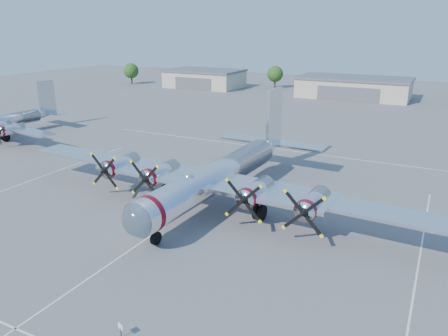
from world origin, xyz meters
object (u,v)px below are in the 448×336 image
at_px(hangar_west, 205,78).
at_px(bomber_west, 2,136).
at_px(tree_far_west, 131,71).
at_px(tree_west, 275,74).
at_px(hangar_center, 354,87).
at_px(main_bomber_b29, 221,202).
at_px(info_placard, 121,328).

xyz_separation_m(hangar_west, bomber_west, (-0.24, -70.73, -2.71)).
xyz_separation_m(tree_far_west, bomber_west, (24.76, -66.77, -4.22)).
relative_size(tree_far_west, tree_west, 1.00).
relative_size(hangar_west, tree_west, 3.40).
relative_size(hangar_center, tree_west, 4.31).
distance_m(main_bomber_b29, info_placard, 22.47).
xyz_separation_m(hangar_west, hangar_center, (45.00, -0.00, -0.00)).
relative_size(hangar_west, bomber_west, 0.70).
height_order(tree_west, bomber_west, tree_west).
bearing_deg(hangar_center, info_placard, -86.35).
height_order(hangar_center, info_placard, hangar_center).
xyz_separation_m(bomber_west, info_placard, (51.72, -30.86, 0.69)).
distance_m(hangar_west, info_placard, 113.90).
bearing_deg(hangar_west, info_placard, -63.13).
bearing_deg(bomber_west, tree_west, 83.33).
distance_m(main_bomber_b29, bomber_west, 47.96).
bearing_deg(hangar_west, hangar_center, -0.00).
distance_m(hangar_west, tree_far_west, 25.36).
xyz_separation_m(hangar_center, info_placard, (6.48, -101.59, -2.02)).
bearing_deg(tree_far_west, bomber_west, -69.65).
bearing_deg(bomber_west, info_placard, -23.08).
xyz_separation_m(tree_far_west, info_placard, (76.48, -97.62, -3.53)).
relative_size(main_bomber_b29, bomber_west, 1.47).
relative_size(tree_far_west, info_placard, 6.79).
distance_m(tree_far_west, bomber_west, 71.33).
bearing_deg(bomber_west, hangar_center, 65.13).
height_order(hangar_center, bomber_west, hangar_center).
xyz_separation_m(hangar_center, tree_west, (-25.00, 8.04, 1.51)).
bearing_deg(hangar_center, tree_far_west, -176.76).
relative_size(tree_west, main_bomber_b29, 0.14).
bearing_deg(bomber_west, main_bomber_b29, -2.92).
relative_size(hangar_west, info_placard, 23.09).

